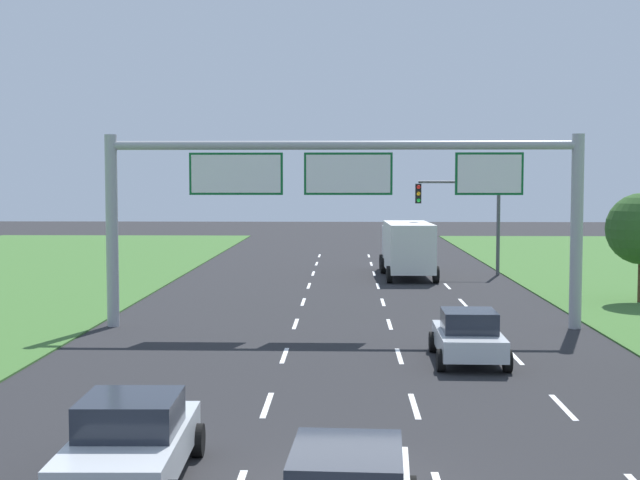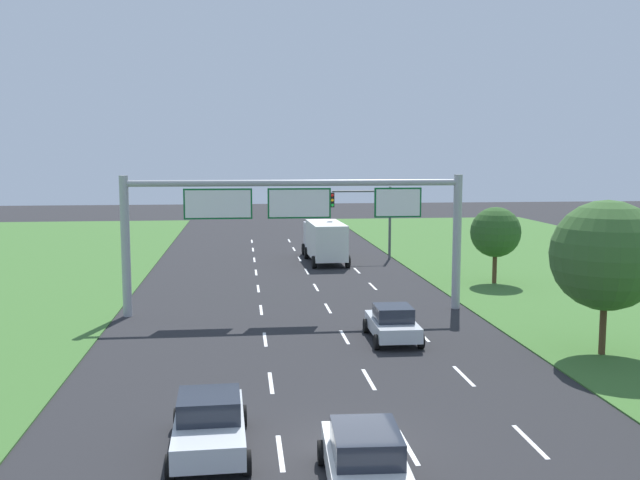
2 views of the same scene
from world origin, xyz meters
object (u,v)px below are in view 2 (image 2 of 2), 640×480
Objects in this scene: car_far_ahead at (366,461)px; traffic_light_mast at (365,209)px; car_lead_silver at (209,423)px; car_mid_lane at (393,323)px; sign_gantry at (296,216)px; box_truck at (324,239)px; roadside_tree_mid at (606,255)px; roadside_tree_far at (496,232)px.

traffic_light_mast is at bearing 82.78° from car_far_ahead.
car_lead_silver is 1.11× the size of car_mid_lane.
box_truck is at bearing 78.62° from sign_gantry.
car_lead_silver is at bearing -102.19° from sign_gantry.
sign_gantry is 14.86m from roadside_tree_mid.
box_truck is (3.38, 37.19, 0.87)m from car_far_ahead.
car_mid_lane is at bearing -90.93° from box_truck.
sign_gantry is at bearing -152.69° from roadside_tree_far.
roadside_tree_far is at bearing -61.53° from traffic_light_mast.
traffic_light_mast is (6.61, 37.87, 3.08)m from car_far_ahead.
traffic_light_mast is (10.39, 35.00, 3.09)m from car_lead_silver.
car_lead_silver is at bearing -123.24° from car_mid_lane.
traffic_light_mast is at bearing 118.47° from roadside_tree_far.
roadside_tree_far is at bearing -50.16° from box_truck.
car_far_ahead reaches higher than car_lead_silver.
car_lead_silver is 28.94m from roadside_tree_far.
sign_gantry reaches higher than traffic_light_mast.
roadside_tree_mid is (11.57, -9.27, -0.90)m from sign_gantry.
roadside_tree_far is at bearing 53.36° from car_lead_silver.
traffic_light_mast reaches higher than car_lead_silver.
car_far_ahead is 0.26× the size of sign_gantry.
roadside_tree_far is at bearing 55.15° from car_mid_lane.
traffic_light_mast reaches higher than car_mid_lane.
roadside_tree_mid is at bearing 25.12° from car_lead_silver.
car_lead_silver is 0.53× the size of box_truck.
roadside_tree_far is at bearing 66.88° from car_far_ahead.
roadside_tree_mid reaches higher than traffic_light_mast.
box_truck is at bearing -168.18° from traffic_light_mast.
roadside_tree_mid is (4.83, -27.35, 0.19)m from traffic_light_mast.
traffic_light_mast is 0.90× the size of roadside_tree_mid.
car_mid_lane is at bearing 78.01° from car_far_ahead.
box_truck is (-0.21, 23.48, 0.90)m from car_mid_lane.
car_mid_lane is 15.92m from roadside_tree_far.
car_lead_silver is 0.71× the size of roadside_tree_mid.
sign_gantry is at bearing -110.44° from traffic_light_mast.
car_lead_silver is 4.75m from car_far_ahead.
sign_gantry is 3.08× the size of traffic_light_mast.
car_far_ahead is 0.79× the size of traffic_light_mast.
traffic_light_mast reaches higher than box_truck.
car_lead_silver reaches higher than car_mid_lane.
sign_gantry reaches higher than car_mid_lane.
roadside_tree_mid is (15.23, 7.64, 3.28)m from car_lead_silver.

